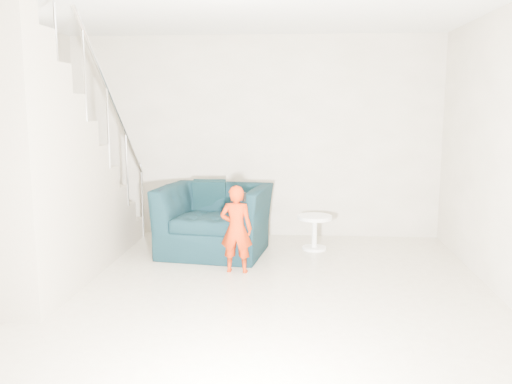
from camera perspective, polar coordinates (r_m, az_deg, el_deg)
floor at (r=4.95m, az=-2.87°, el=-11.99°), size 5.50×5.50×0.00m
back_wall at (r=7.37m, az=-0.23°, el=5.79°), size 5.00×0.00×5.00m
front_wall at (r=1.97m, az=-13.38°, el=-3.92°), size 5.00×0.00×5.00m
armchair at (r=6.59m, az=-4.38°, el=-2.91°), size 1.39×1.26×0.82m
toddler at (r=5.80m, az=-2.09°, el=-3.92°), size 0.36×0.24×0.95m
side_table at (r=6.77m, az=6.18°, el=-3.66°), size 0.43×0.43×0.43m
staircase at (r=5.81m, az=-22.16°, el=0.19°), size 1.02×3.03×3.62m
cushion at (r=6.91m, az=-4.88°, el=-0.33°), size 0.41×0.20×0.41m
throw at (r=6.57m, az=-9.66°, el=-2.11°), size 0.05×0.54×0.61m
phone at (r=5.71m, az=-1.25°, el=-0.54°), size 0.04×0.05×0.10m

